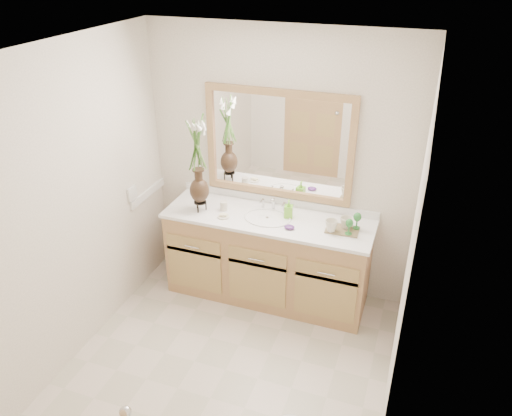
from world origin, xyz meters
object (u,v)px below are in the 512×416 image
at_px(flower_vase, 197,152).
at_px(soap_bottle, 289,210).
at_px(tumbler, 224,206).
at_px(tray, 342,230).

bearing_deg(flower_vase, soap_bottle, 10.46).
relative_size(tumbler, soap_bottle, 0.58).
bearing_deg(tumbler, tray, -0.09).
relative_size(tumbler, tray, 0.31).
distance_m(flower_vase, soap_bottle, 0.93).
bearing_deg(flower_vase, tray, 3.18).
bearing_deg(soap_bottle, tray, -18.40).
bearing_deg(soap_bottle, flower_vase, -179.41).
bearing_deg(soap_bottle, tumbler, 177.15).
xyz_separation_m(flower_vase, tumbler, (0.20, 0.07, -0.52)).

